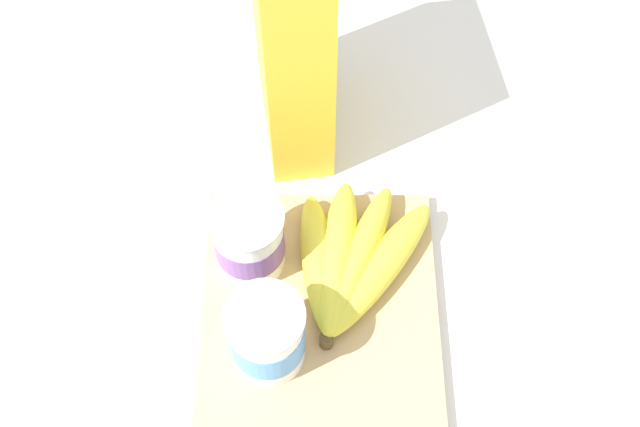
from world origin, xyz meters
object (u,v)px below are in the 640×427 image
cutting_board (320,320)px  banana_bunch (349,262)px  yogurt_cup_front (267,336)px  yogurt_cup_back (249,240)px  cereal_box (292,34)px

cutting_board → banana_bunch: banana_bunch is taller
yogurt_cup_front → banana_bunch: bearing=-40.8°
cutting_board → banana_bunch: bearing=-29.5°
banana_bunch → yogurt_cup_back: bearing=83.2°
cereal_box → yogurt_cup_front: 0.32m
yogurt_cup_front → banana_bunch: yogurt_cup_front is taller
yogurt_cup_front → yogurt_cup_back: 0.11m
yogurt_cup_front → cereal_box: bearing=-3.8°
banana_bunch → cutting_board: bearing=150.5°
cutting_board → cereal_box: 0.30m
cutting_board → yogurt_cup_back: size_ratio=3.34×
cutting_board → banana_bunch: 0.07m
cereal_box → yogurt_cup_front: (-0.30, 0.02, -0.08)m
cutting_board → yogurt_cup_back: yogurt_cup_back is taller
yogurt_cup_back → cutting_board: bearing=-132.6°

